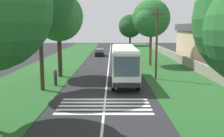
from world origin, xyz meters
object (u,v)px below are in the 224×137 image
object	(u,v)px
coach_bus	(124,62)
trailing_car_1	(100,53)
roadside_tree_left_2	(58,18)
roadside_tree_right_0	(129,27)
roadside_tree_left_0	(36,1)
utility_pole	(157,43)
trailing_car_0	(119,56)
pedestrian	(56,77)
roadside_building	(211,43)
roadside_tree_right_1	(150,19)

from	to	relation	value
coach_bus	trailing_car_1	xyz separation A→B (m)	(25.97, 3.83, -1.48)
roadside_tree_left_2	roadside_tree_right_0	bearing A→B (deg)	-12.27
roadside_tree_left_0	trailing_car_1	bearing A→B (deg)	-7.63
roadside_tree_left_2	utility_pole	size ratio (longest dim) A/B	1.26
coach_bus	roadside_tree_right_0	bearing A→B (deg)	-4.20
roadside_tree_left_2	trailing_car_0	bearing A→B (deg)	-24.19
roadside_tree_left_2	trailing_car_1	bearing A→B (deg)	-8.98
coach_bus	pedestrian	bearing A→B (deg)	105.72
trailing_car_0	roadside_tree_left_0	size ratio (longest dim) A/B	0.38
roadside_tree_left_2	utility_pole	bearing A→B (deg)	-98.52
roadside_tree_left_2	roadside_building	world-z (taller)	roadside_tree_left_2
roadside_building	pedestrian	bearing A→B (deg)	128.90
trailing_car_0	trailing_car_1	xyz separation A→B (m)	(6.47, 3.77, 0.00)
roadside_tree_left_0	utility_pole	distance (m)	13.29
roadside_tree_left_2	roadside_building	bearing A→B (deg)	-60.56
trailing_car_0	roadside_tree_right_1	size ratio (longest dim) A/B	0.43
trailing_car_0	utility_pole	world-z (taller)	utility_pole
roadside_building	utility_pole	bearing A→B (deg)	141.55
roadside_tree_left_0	coach_bus	bearing A→B (deg)	-63.01
coach_bus	roadside_tree_left_2	xyz separation A→B (m)	(3.04, 7.46, 4.66)
trailing_car_1	utility_pole	xyz separation A→B (m)	(-24.60, -7.46, 3.36)
roadside_tree_right_0	roadside_building	size ratio (longest dim) A/B	0.86
roadside_tree_left_0	roadside_tree_left_2	size ratio (longest dim) A/B	1.16
trailing_car_1	utility_pole	world-z (taller)	utility_pole
roadside_tree_right_1	roadside_building	distance (m)	11.72
coach_bus	pedestrian	world-z (taller)	coach_bus
coach_bus	roadside_tree_right_1	size ratio (longest dim) A/B	1.13
roadside_tree_left_2	pedestrian	size ratio (longest dim) A/B	5.75
coach_bus	roadside_tree_left_2	bearing A→B (deg)	67.86
pedestrian	roadside_tree_right_1	bearing A→B (deg)	-38.22
trailing_car_0	roadside_building	world-z (taller)	roadside_building
roadside_tree_left_2	roadside_tree_right_0	distance (m)	54.58
utility_pole	trailing_car_1	bearing A→B (deg)	16.87
trailing_car_1	roadside_tree_left_0	bearing A→B (deg)	172.37
roadside_tree_left_2	utility_pole	xyz separation A→B (m)	(-1.66, -11.08, -2.78)
coach_bus	roadside_tree_left_0	distance (m)	10.60
coach_bus	roadside_tree_left_0	bearing A→B (deg)	116.99
roadside_building	coach_bus	bearing A→B (deg)	136.32
roadside_tree_right_1	roadside_tree_left_0	bearing A→B (deg)	143.18
coach_bus	trailing_car_0	bearing A→B (deg)	0.19
utility_pole	roadside_building	distance (m)	18.33
trailing_car_1	roadside_tree_left_2	xyz separation A→B (m)	(-22.94, 3.63, 6.14)
roadside_tree_right_1	utility_pole	size ratio (longest dim) A/B	1.29
coach_bus	roadside_tree_right_0	xyz separation A→B (m)	(56.36, -4.14, 3.81)
roadside_tree_right_0	roadside_tree_right_1	bearing A→B (deg)	-179.64
utility_pole	roadside_tree_right_1	bearing A→B (deg)	-4.13
roadside_tree_left_0	utility_pole	bearing A→B (deg)	-64.90
trailing_car_1	roadside_building	size ratio (longest dim) A/B	0.38
roadside_tree_right_0	roadside_tree_right_1	size ratio (longest dim) A/B	0.98
trailing_car_0	roadside_tree_right_0	world-z (taller)	roadside_tree_right_0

